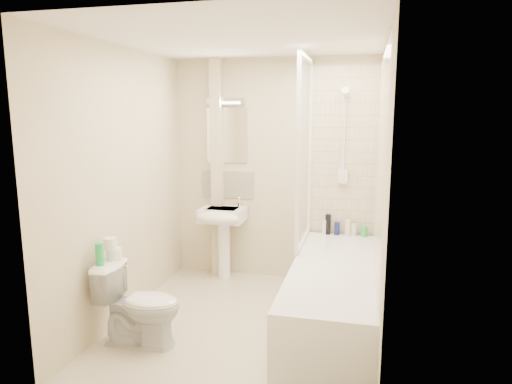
# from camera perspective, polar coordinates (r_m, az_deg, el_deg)

# --- Properties ---
(floor) EXTENTS (2.50, 2.50, 0.00)m
(floor) POSITION_cam_1_polar(r_m,az_deg,el_deg) (4.15, -1.52, -16.27)
(floor) COLOR beige
(floor) RESTS_ON ground
(wall_back) EXTENTS (2.20, 0.02, 2.40)m
(wall_back) POSITION_cam_1_polar(r_m,az_deg,el_deg) (4.98, 2.17, 2.66)
(wall_back) COLOR beige
(wall_back) RESTS_ON ground
(wall_left) EXTENTS (0.02, 2.50, 2.40)m
(wall_left) POSITION_cam_1_polar(r_m,az_deg,el_deg) (4.20, -16.26, 0.87)
(wall_left) COLOR beige
(wall_left) RESTS_ON ground
(wall_right) EXTENTS (0.02, 2.50, 2.40)m
(wall_right) POSITION_cam_1_polar(r_m,az_deg,el_deg) (3.65, 15.31, -0.43)
(wall_right) COLOR beige
(wall_right) RESTS_ON ground
(ceiling) EXTENTS (2.20, 2.50, 0.02)m
(ceiling) POSITION_cam_1_polar(r_m,az_deg,el_deg) (3.76, -1.70, 18.60)
(ceiling) COLOR white
(ceiling) RESTS_ON wall_back
(tile_back) EXTENTS (0.70, 0.01, 1.75)m
(tile_back) POSITION_cam_1_polar(r_m,az_deg,el_deg) (4.85, 10.91, 4.97)
(tile_back) COLOR beige
(tile_back) RESTS_ON wall_back
(tile_right) EXTENTS (0.01, 2.10, 1.75)m
(tile_right) POSITION_cam_1_polar(r_m,az_deg,el_deg) (3.77, 15.23, 3.37)
(tile_right) COLOR beige
(tile_right) RESTS_ON wall_right
(pipe_boxing) EXTENTS (0.12, 0.12, 2.40)m
(pipe_boxing) POSITION_cam_1_polar(r_m,az_deg,el_deg) (5.08, -4.84, 2.78)
(pipe_boxing) COLOR beige
(pipe_boxing) RESTS_ON ground
(splashback) EXTENTS (0.60, 0.02, 0.30)m
(splashback) POSITION_cam_1_polar(r_m,az_deg,el_deg) (5.12, -3.58, 0.94)
(splashback) COLOR beige
(splashback) RESTS_ON wall_back
(mirror) EXTENTS (0.46, 0.01, 0.60)m
(mirror) POSITION_cam_1_polar(r_m,az_deg,el_deg) (5.06, -3.65, 7.09)
(mirror) COLOR white
(mirror) RESTS_ON wall_back
(strip_light) EXTENTS (0.42, 0.07, 0.07)m
(strip_light) POSITION_cam_1_polar(r_m,az_deg,el_deg) (5.03, -3.78, 11.29)
(strip_light) COLOR silver
(strip_light) RESTS_ON wall_back
(bathtub) EXTENTS (0.70, 2.10, 0.55)m
(bathtub) POSITION_cam_1_polar(r_m,az_deg,el_deg) (4.06, 9.58, -12.55)
(bathtub) COLOR white
(bathtub) RESTS_ON ground
(shower_screen) EXTENTS (0.04, 0.92, 1.80)m
(shower_screen) POSITION_cam_1_polar(r_m,az_deg,el_deg) (4.44, 6.11, 4.96)
(shower_screen) COLOR white
(shower_screen) RESTS_ON bathtub
(shower_fixture) EXTENTS (0.10, 0.16, 0.99)m
(shower_fixture) POSITION_cam_1_polar(r_m,az_deg,el_deg) (4.80, 10.91, 6.36)
(shower_fixture) COLOR white
(shower_fixture) RESTS_ON wall_back
(pedestal_sink) EXTENTS (0.47, 0.45, 0.91)m
(pedestal_sink) POSITION_cam_1_polar(r_m,az_deg,el_deg) (4.99, -4.30, -3.89)
(pedestal_sink) COLOR white
(pedestal_sink) RESTS_ON ground
(bottle_white_a) EXTENTS (0.05, 0.05, 0.15)m
(bottle_white_a) POSITION_cam_1_polar(r_m,az_deg,el_deg) (4.92, 8.55, -4.34)
(bottle_white_a) COLOR silver
(bottle_white_a) RESTS_ON bathtub
(bottle_black_b) EXTENTS (0.06, 0.06, 0.21)m
(bottle_black_b) POSITION_cam_1_polar(r_m,az_deg,el_deg) (4.91, 8.98, -4.02)
(bottle_black_b) COLOR black
(bottle_black_b) RESTS_ON bathtub
(bottle_blue) EXTENTS (0.06, 0.06, 0.14)m
(bottle_blue) POSITION_cam_1_polar(r_m,az_deg,el_deg) (4.91, 10.09, -4.51)
(bottle_blue) COLOR navy
(bottle_blue) RESTS_ON bathtub
(bottle_cream) EXTENTS (0.07, 0.07, 0.17)m
(bottle_cream) POSITION_cam_1_polar(r_m,az_deg,el_deg) (4.90, 11.40, -4.38)
(bottle_cream) COLOR beige
(bottle_cream) RESTS_ON bathtub
(bottle_white_b) EXTENTS (0.06, 0.06, 0.13)m
(bottle_white_b) POSITION_cam_1_polar(r_m,az_deg,el_deg) (4.91, 12.13, -4.65)
(bottle_white_b) COLOR silver
(bottle_white_b) RESTS_ON bathtub
(bottle_green) EXTENTS (0.07, 0.07, 0.10)m
(bottle_green) POSITION_cam_1_polar(r_m,az_deg,el_deg) (4.91, 13.36, -4.85)
(bottle_green) COLOR green
(bottle_green) RESTS_ON bathtub
(toilet) EXTENTS (0.41, 0.67, 0.66)m
(toilet) POSITION_cam_1_polar(r_m,az_deg,el_deg) (3.84, -14.32, -13.45)
(toilet) COLOR white
(toilet) RESTS_ON ground
(toilet_roll_lower) EXTENTS (0.12, 0.12, 0.09)m
(toilet_roll_lower) POSITION_cam_1_polar(r_m,az_deg,el_deg) (3.88, -17.31, -7.39)
(toilet_roll_lower) COLOR white
(toilet_roll_lower) RESTS_ON toilet
(toilet_roll_upper) EXTENTS (0.10, 0.10, 0.09)m
(toilet_roll_upper) POSITION_cam_1_polar(r_m,az_deg,el_deg) (3.85, -17.77, -6.13)
(toilet_roll_upper) COLOR white
(toilet_roll_upper) RESTS_ON toilet_roll_lower
(green_bottle) EXTENTS (0.06, 0.06, 0.18)m
(green_bottle) POSITION_cam_1_polar(r_m,az_deg,el_deg) (3.76, -18.97, -7.37)
(green_bottle) COLOR green
(green_bottle) RESTS_ON toilet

